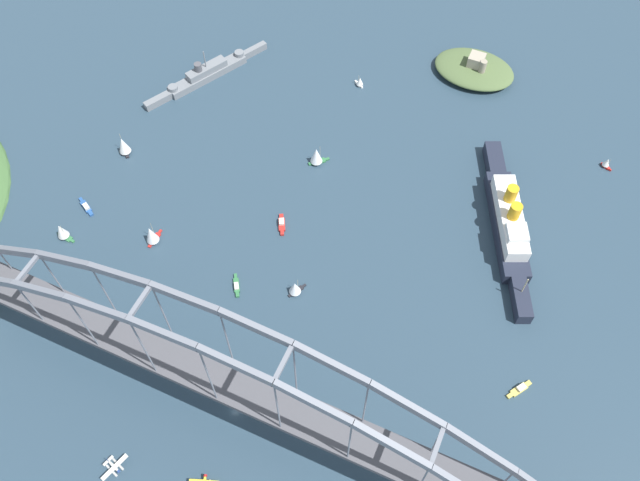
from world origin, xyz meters
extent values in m
plane|color=#283D4C|center=(0.00, 0.00, 0.00)|extent=(1400.00, 1400.00, 0.00)
cube|color=#47474C|center=(0.00, 0.00, 29.23)|extent=(235.59, 14.19, 2.40)
cube|color=slate|center=(-60.63, -6.39, 61.03)|extent=(25.32, 1.80, 11.61)
cube|color=slate|center=(-36.38, -6.39, 67.90)|extent=(24.92, 1.80, 8.29)
cube|color=slate|center=(-12.13, -6.39, 71.34)|extent=(24.48, 1.80, 4.91)
cube|color=slate|center=(12.13, -6.39, 71.34)|extent=(24.48, 1.80, 4.91)
cube|color=slate|center=(36.38, -6.39, 67.90)|extent=(24.92, 1.80, 8.29)
cube|color=slate|center=(60.63, -6.39, 61.03)|extent=(25.32, 1.80, 11.61)
cube|color=slate|center=(-84.88, 6.39, 50.71)|extent=(25.67, 1.80, 14.90)
cube|color=slate|center=(-60.63, 6.39, 61.03)|extent=(25.32, 1.80, 11.61)
cube|color=slate|center=(-36.38, 6.39, 67.90)|extent=(24.92, 1.80, 8.29)
cube|color=slate|center=(-12.13, 6.39, 71.34)|extent=(24.48, 1.80, 4.91)
cube|color=slate|center=(12.13, 6.39, 71.34)|extent=(24.48, 1.80, 4.91)
cube|color=slate|center=(36.38, 6.39, 67.90)|extent=(24.92, 1.80, 8.29)
cube|color=slate|center=(60.63, 6.39, 61.03)|extent=(25.32, 1.80, 11.61)
cube|color=slate|center=(84.88, 6.39, 50.71)|extent=(25.67, 1.80, 14.90)
cube|color=slate|center=(-72.75, 0.00, 56.73)|extent=(1.40, 12.78, 1.40)
cube|color=slate|center=(-24.25, 0.00, 70.48)|extent=(1.40, 12.78, 1.40)
cube|color=slate|center=(24.25, 0.00, 70.48)|extent=(1.40, 12.78, 1.40)
cube|color=slate|center=(72.75, 0.00, 56.73)|extent=(1.40, 12.78, 1.40)
cylinder|color=slate|center=(-97.00, 6.39, 37.56)|extent=(0.56, 0.56, 14.27)
cylinder|color=slate|center=(-72.75, -6.39, 43.58)|extent=(0.56, 0.56, 26.30)
cylinder|color=slate|center=(-72.75, 6.39, 43.58)|extent=(0.56, 0.56, 26.30)
cylinder|color=slate|center=(-48.50, -6.39, 47.87)|extent=(0.56, 0.56, 34.90)
cylinder|color=slate|center=(-48.50, 6.39, 47.87)|extent=(0.56, 0.56, 34.90)
cylinder|color=slate|center=(-24.25, -6.39, 50.45)|extent=(0.56, 0.56, 40.05)
cylinder|color=slate|center=(-24.25, 6.39, 50.45)|extent=(0.56, 0.56, 40.05)
cylinder|color=slate|center=(0.00, -6.39, 51.31)|extent=(0.56, 0.56, 41.77)
cylinder|color=slate|center=(0.00, 6.39, 51.31)|extent=(0.56, 0.56, 41.77)
cylinder|color=slate|center=(24.25, -6.39, 50.45)|extent=(0.56, 0.56, 40.05)
cylinder|color=slate|center=(24.25, 6.39, 50.45)|extent=(0.56, 0.56, 40.05)
cylinder|color=slate|center=(48.50, -6.39, 47.87)|extent=(0.56, 0.56, 34.90)
cylinder|color=slate|center=(48.50, 6.39, 47.87)|extent=(0.56, 0.56, 34.90)
cylinder|color=slate|center=(72.75, -6.39, 43.58)|extent=(0.56, 0.56, 26.30)
cylinder|color=slate|center=(72.75, 6.39, 43.58)|extent=(0.56, 0.56, 26.30)
cylinder|color=slate|center=(97.00, 6.39, 37.56)|extent=(0.56, 0.56, 14.27)
cube|color=#1E2333|center=(72.53, 124.80, 3.32)|extent=(33.98, 57.03, 6.64)
cube|color=#1E2333|center=(88.08, 89.94, 3.32)|extent=(13.63, 20.04, 6.64)
cube|color=#1E2333|center=(56.97, 159.66, 3.32)|extent=(14.80, 20.56, 6.64)
cube|color=white|center=(72.53, 124.80, 9.93)|extent=(26.55, 43.25, 6.59)
cube|color=white|center=(77.34, 114.02, 14.83)|extent=(11.83, 12.19, 3.20)
cylinder|color=gold|center=(73.40, 122.84, 17.16)|extent=(5.24, 5.24, 7.87)
cylinder|color=gold|center=(69.46, 131.66, 17.16)|extent=(5.24, 5.24, 7.87)
cylinder|color=tan|center=(87.11, 92.12, 11.64)|extent=(0.50, 0.50, 10.00)
cube|color=slate|center=(-100.33, 156.36, 1.99)|extent=(27.33, 44.41, 3.97)
cube|color=slate|center=(-86.38, 183.79, 1.99)|extent=(9.86, 15.18, 3.97)
cube|color=slate|center=(-114.28, 128.92, 1.99)|extent=(10.44, 15.48, 3.97)
cube|color=slate|center=(-100.33, 156.36, 5.85)|extent=(15.59, 23.18, 3.76)
cylinder|color=slate|center=(-90.74, 175.22, 5.07)|extent=(5.03, 5.03, 2.20)
cylinder|color=slate|center=(-109.92, 137.50, 5.07)|extent=(5.03, 5.03, 2.20)
cylinder|color=slate|center=(-100.33, 156.36, 12.74)|extent=(0.60, 0.60, 10.00)
cylinder|color=#4C4C51|center=(-102.42, 152.24, 9.94)|extent=(3.95, 3.95, 4.40)
ellipsoid|color=#4C6038|center=(29.52, 217.63, 3.24)|extent=(43.16, 31.62, 6.49)
cube|color=#9E937F|center=(29.52, 217.63, 8.80)|extent=(8.00, 8.00, 7.22)
cylinder|color=gray|center=(34.02, 214.13, 9.16)|extent=(3.60, 3.60, 7.94)
cylinder|color=#B7B7B2|center=(-29.71, -35.67, 0.45)|extent=(5.93, 2.56, 0.90)
cylinder|color=#B7B7B2|center=(-30.58, -38.57, 0.45)|extent=(5.93, 2.56, 0.90)
cylinder|color=navy|center=(-29.71, -35.67, 1.43)|extent=(0.14, 0.14, 1.06)
cylinder|color=navy|center=(-30.58, -38.57, 1.43)|extent=(0.14, 0.14, 1.06)
ellipsoid|color=beige|center=(-30.14, -37.12, 2.54)|extent=(6.61, 2.98, 1.15)
cylinder|color=navy|center=(-27.32, -37.96, 2.54)|extent=(1.08, 1.28, 1.10)
cube|color=beige|center=(-29.36, -37.35, 3.03)|extent=(4.97, 11.68, 0.20)
cube|color=beige|center=(-32.91, -36.29, 2.65)|extent=(2.33, 4.57, 0.12)
cube|color=navy|center=(-32.91, -36.29, 3.86)|extent=(1.09, 0.43, 1.50)
cylinder|color=maroon|center=(2.17, -26.46, 2.62)|extent=(1.54, 1.22, 1.34)
cube|color=#2D6B3D|center=(-21.39, 126.73, 0.44)|extent=(6.57, 6.46, 0.89)
cube|color=#2D6B3D|center=(-18.30, 129.70, 0.44)|extent=(2.41, 2.39, 0.89)
cube|color=#2D6B3D|center=(-24.49, 123.76, 0.44)|extent=(2.59, 2.57, 0.89)
cylinder|color=tan|center=(-21.01, 127.10, 6.17)|extent=(0.16, 0.16, 10.56)
cone|color=white|center=(-22.36, 125.80, 5.64)|extent=(8.34, 8.34, 8.44)
cube|color=#234C8C|center=(-109.46, 57.22, 0.55)|extent=(7.79, 5.90, 1.11)
cube|color=#234C8C|center=(-113.80, 59.60, 0.55)|extent=(2.87, 2.47, 1.11)
cube|color=#234C8C|center=(-105.12, 54.85, 0.55)|extent=(3.01, 2.73, 1.11)
cube|color=beige|center=(-108.65, 56.78, 1.73)|extent=(4.28, 3.65, 1.24)
cube|color=#B2231E|center=(-21.48, 85.25, 0.63)|extent=(5.85, 7.48, 1.25)
cube|color=#B2231E|center=(-19.30, 81.19, 0.63)|extent=(2.51, 2.79, 1.25)
cube|color=#B2231E|center=(-23.66, 89.32, 0.63)|extent=(2.79, 2.95, 1.25)
cube|color=beige|center=(-21.89, 86.01, 1.89)|extent=(3.70, 4.16, 1.28)
cube|color=silver|center=(-23.88, 184.38, 0.47)|extent=(4.24, 3.54, 0.93)
cube|color=silver|center=(-26.09, 185.70, 0.47)|extent=(1.52, 1.36, 0.93)
cube|color=silver|center=(-21.67, 183.05, 0.47)|extent=(1.61, 1.50, 0.93)
cylinder|color=tan|center=(-24.15, 184.54, 3.65)|extent=(0.16, 0.16, 5.43)
cone|color=white|center=(-23.19, 183.96, 3.38)|extent=(4.86, 4.86, 4.35)
cube|color=#2D6B3D|center=(-25.41, 48.70, 0.56)|extent=(5.67, 7.01, 1.12)
cube|color=#2D6B3D|center=(-27.91, 52.54, 0.56)|extent=(2.31, 2.61, 1.12)
cube|color=#2D6B3D|center=(-22.91, 44.86, 0.56)|extent=(2.52, 2.75, 1.12)
cube|color=beige|center=(-24.94, 47.98, 1.58)|extent=(3.41, 3.88, 0.93)
cube|color=#B2231E|center=(-70.55, 55.20, 0.37)|extent=(2.55, 6.23, 0.73)
cube|color=#B2231E|center=(-70.52, 59.33, 0.37)|extent=(1.14, 2.08, 0.73)
cube|color=#B2231E|center=(-70.58, 51.06, 0.37)|extent=(1.37, 2.08, 0.73)
cylinder|color=tan|center=(-70.55, 55.71, 6.37)|extent=(0.16, 0.16, 11.28)
cone|color=white|center=(-70.56, 53.90, 5.81)|extent=(5.73, 5.73, 9.02)
cube|color=gold|center=(97.75, 52.51, 0.53)|extent=(6.27, 7.43, 1.07)
cube|color=gold|center=(95.11, 48.60, 0.53)|extent=(2.59, 2.81, 1.07)
cube|color=gold|center=(100.39, 56.43, 0.53)|extent=(2.84, 2.98, 1.07)
cube|color=beige|center=(98.25, 53.25, 1.69)|extent=(3.83, 4.18, 1.24)
cube|color=black|center=(-112.07, 94.12, 0.45)|extent=(6.53, 6.41, 0.90)
cube|color=black|center=(-115.10, 97.00, 0.45)|extent=(2.41, 2.38, 0.90)
cube|color=black|center=(-109.04, 91.25, 0.45)|extent=(2.59, 2.57, 0.90)
cylinder|color=tan|center=(-112.45, 94.48, 6.35)|extent=(0.16, 0.16, 10.91)
cone|color=white|center=(-111.13, 93.22, 5.81)|extent=(8.12, 8.12, 8.72)
cube|color=#2D6B3D|center=(-107.60, 39.35, 0.42)|extent=(5.92, 3.51, 0.84)
cube|color=#2D6B3D|center=(-103.89, 38.86, 0.42)|extent=(2.02, 1.49, 0.84)
cube|color=#2D6B3D|center=(-111.30, 39.84, 0.42)|extent=(2.05, 1.74, 0.84)
cylinder|color=tan|center=(-107.13, 39.29, 5.45)|extent=(0.16, 0.16, 9.22)
cone|color=white|center=(-108.75, 39.50, 4.99)|extent=(5.77, 5.77, 7.37)
cube|color=black|center=(-0.47, 57.21, 0.39)|extent=(4.37, 5.90, 0.78)
cube|color=black|center=(1.22, 60.52, 0.39)|extent=(1.67, 2.08, 0.78)
cube|color=black|center=(-2.16, 53.90, 0.39)|extent=(1.84, 2.16, 0.78)
cylinder|color=tan|center=(-0.26, 57.62, 4.84)|extent=(0.16, 0.16, 8.11)
cone|color=white|center=(-1.00, 56.18, 4.43)|extent=(6.87, 6.87, 6.49)
cube|color=#B2231E|center=(107.74, 180.59, 0.53)|extent=(3.89, 3.02, 1.05)
cube|color=#B2231E|center=(109.86, 179.47, 0.53)|extent=(1.38, 1.16, 1.05)
cube|color=#B2231E|center=(105.62, 181.71, 0.53)|extent=(1.44, 1.28, 1.05)
cylinder|color=tan|center=(108.01, 180.45, 3.68)|extent=(0.16, 0.16, 5.25)
cone|color=white|center=(107.08, 180.94, 3.42)|extent=(4.46, 4.46, 4.20)
camera|label=1|loc=(63.66, -62.40, 246.15)|focal=36.62mm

